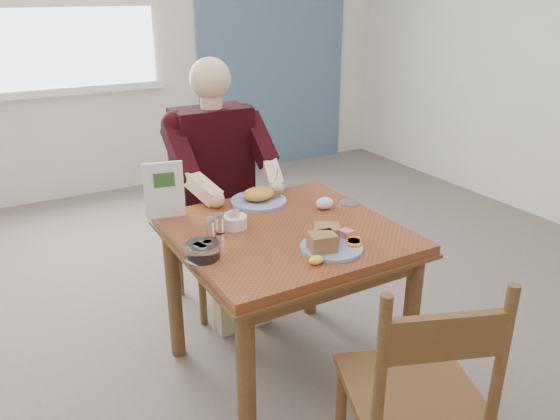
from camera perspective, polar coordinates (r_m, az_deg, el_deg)
floor at (r=2.71m, az=0.55°, el=-16.57°), size 6.00×6.00×0.00m
wall_back at (r=4.96m, az=-17.98°, el=17.61°), size 5.50×0.00×5.50m
accent_panel at (r=5.51m, az=-0.64°, el=18.95°), size 1.60×0.02×2.80m
lemon_wedge at (r=2.02m, az=3.81°, el=-5.23°), size 0.07×0.06×0.03m
napkin at (r=2.53m, az=4.69°, el=0.72°), size 0.09×0.07×0.05m
metal_dish at (r=2.60m, az=7.20°, el=0.73°), size 0.11×0.11×0.01m
window at (r=4.85m, az=-23.03°, el=19.29°), size 1.72×0.04×1.42m
table at (r=2.37m, az=0.60°, el=-4.39°), size 0.92×0.92×0.75m
chair_far at (r=3.09m, az=-6.87°, el=-1.31°), size 0.42×0.42×0.95m
chair_near at (r=1.90m, az=14.08°, el=-18.45°), size 0.54×0.54×0.95m
diner at (r=2.89m, az=-6.47°, el=4.13°), size 0.53×0.56×1.39m
near_plate at (r=2.14m, az=5.13°, el=-3.30°), size 0.32×0.32×0.08m
far_plate at (r=2.60m, az=-2.15°, el=1.37°), size 0.32×0.32×0.07m
caddy at (r=2.32m, az=-4.75°, el=-1.22°), size 0.14×0.14×0.08m
shakers at (r=2.25m, az=-6.76°, el=-1.62°), size 0.10×0.07×0.09m
creamer at (r=2.08m, az=-8.10°, el=-4.21°), size 0.17×0.17×0.06m
menu at (r=2.44m, az=-12.02°, el=2.07°), size 0.17×0.05×0.25m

